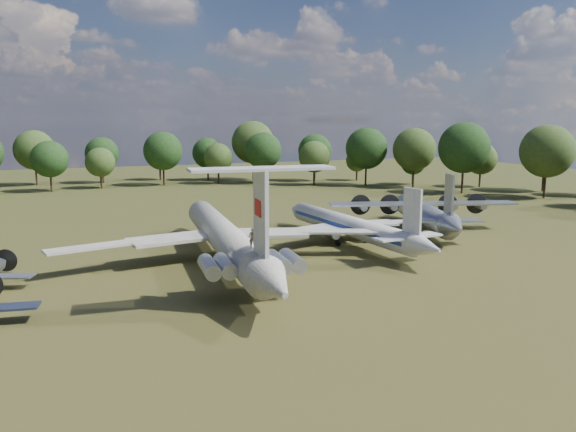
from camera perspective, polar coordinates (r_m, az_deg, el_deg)
name	(u,v)px	position (r m, az deg, el deg)	size (l,w,h in m)	color
ground	(214,261)	(68.82, -7.54, -4.60)	(300.00, 300.00, 0.00)	#213812
il62_airliner	(225,243)	(66.87, -6.45, -2.76)	(39.75, 51.68, 5.07)	beige
tu104_jet	(349,230)	(78.22, 6.20, -1.38)	(29.08, 38.77, 3.88)	silver
an12_transport	(424,217)	(89.11, 13.63, -0.11)	(28.97, 32.38, 4.26)	#9A9CA1
person_on_il62	(253,238)	(52.57, -3.61, -2.25)	(0.70, 0.46, 1.92)	brown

